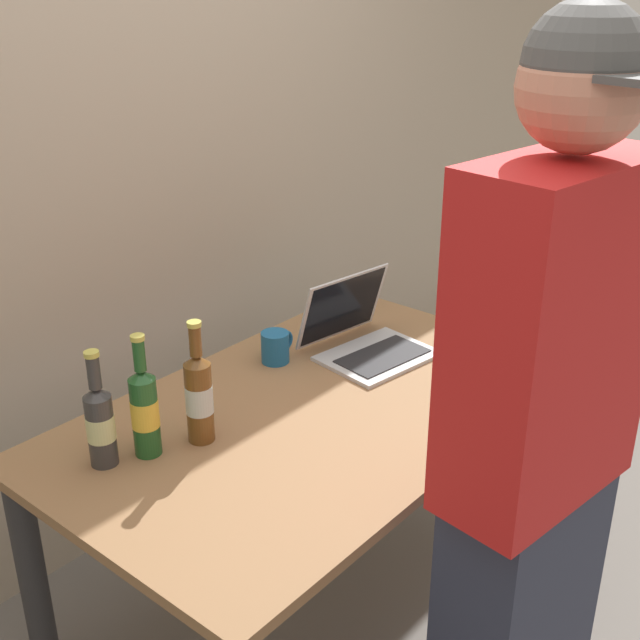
{
  "coord_description": "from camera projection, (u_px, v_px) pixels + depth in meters",
  "views": [
    {
      "loc": [
        -1.47,
        -1.25,
        1.85
      ],
      "look_at": [
        0.02,
        0.0,
        0.99
      ],
      "focal_mm": 45.47,
      "sensor_mm": 36.0,
      "label": 1
    }
  ],
  "objects": [
    {
      "name": "ground_plane",
      "position": [
        315.0,
        612.0,
        2.51
      ],
      "size": [
        8.0,
        8.0,
        0.0
      ],
      "primitive_type": "plane",
      "color": "slate",
      "rests_on": "ground"
    },
    {
      "name": "back_wall",
      "position": [
        107.0,
        157.0,
        2.47
      ],
      "size": [
        6.0,
        0.1,
        2.6
      ],
      "primitive_type": "cube",
      "color": "tan",
      "rests_on": "ground"
    },
    {
      "name": "laptop",
      "position": [
        365.0,
        336.0,
        2.5
      ],
      "size": [
        0.37,
        0.37,
        0.23
      ],
      "color": "#B7BABC",
      "rests_on": "desk"
    },
    {
      "name": "beer_bottle_dark",
      "position": [
        199.0,
        395.0,
        2.01
      ],
      "size": [
        0.07,
        0.07,
        0.33
      ],
      "color": "brown",
      "rests_on": "desk"
    },
    {
      "name": "coffee_mug",
      "position": [
        276.0,
        347.0,
        2.44
      ],
      "size": [
        0.12,
        0.08,
        0.1
      ],
      "color": "#19598C",
      "rests_on": "desk"
    },
    {
      "name": "beer_bottle_green",
      "position": [
        145.0,
        409.0,
        1.95
      ],
      "size": [
        0.07,
        0.07,
        0.32
      ],
      "color": "#1E5123",
      "rests_on": "desk"
    },
    {
      "name": "desk",
      "position": [
        315.0,
        442.0,
        2.26
      ],
      "size": [
        1.48,
        0.89,
        0.74
      ],
      "color": "olive",
      "rests_on": "ground"
    },
    {
      "name": "person_figure",
      "position": [
        534.0,
        464.0,
        1.61
      ],
      "size": [
        0.45,
        0.32,
        1.8
      ],
      "color": "#2D3347",
      "rests_on": "ground"
    },
    {
      "name": "beer_bottle_amber",
      "position": [
        100.0,
        422.0,
        1.91
      ],
      "size": [
        0.07,
        0.07,
        0.3
      ],
      "color": "#333333",
      "rests_on": "desk"
    }
  ]
}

